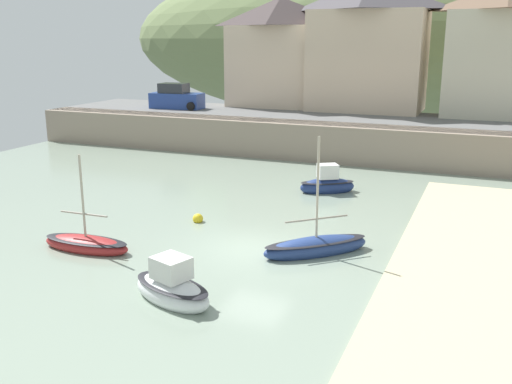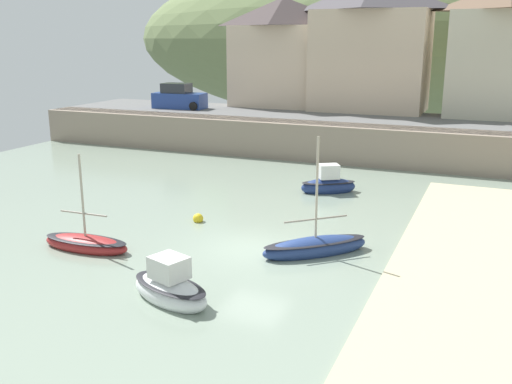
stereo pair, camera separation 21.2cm
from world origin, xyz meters
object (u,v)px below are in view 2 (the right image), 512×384
sailboat_far_left (170,288)px  mooring_buoy (198,219)px  parked_car_near_slipway (179,98)px  waterfront_building_centre (371,45)px  sailboat_nearest_shore (328,184)px  motorboat_with_cabin (86,243)px  waterfront_building_right (506,50)px  sailboat_blue_trim (315,247)px  waterfront_building_left (283,52)px

sailboat_far_left → mooring_buoy: size_ratio=7.07×
sailboat_far_left → parked_car_near_slipway: parked_car_near_slipway is taller
waterfront_building_centre → sailboat_nearest_shore: size_ratio=3.17×
sailboat_nearest_shore → motorboat_with_cabin: motorboat_with_cabin is taller
waterfront_building_right → sailboat_nearest_shore: bearing=-116.0°
sailboat_nearest_shore → waterfront_building_centre: bearing=63.7°
sailboat_blue_trim → motorboat_with_cabin: bearing=157.0°
waterfront_building_centre → parked_car_near_slipway: size_ratio=2.27×
waterfront_building_left → sailboat_blue_trim: (10.52, -24.80, -6.43)m
waterfront_building_left → sailboat_far_left: bearing=-75.9°
motorboat_with_cabin → sailboat_far_left: size_ratio=1.19×
waterfront_building_centre → parked_car_near_slipway: waterfront_building_centre is taller
waterfront_building_right → sailboat_far_left: bearing=-106.0°
waterfront_building_right → sailboat_far_left: (-8.68, -30.30, -6.57)m
motorboat_with_cabin → waterfront_building_left: bearing=92.8°
sailboat_nearest_shore → sailboat_far_left: bearing=-125.2°
waterfront_building_left → parked_car_near_slipway: size_ratio=2.01×
sailboat_nearest_shore → motorboat_with_cabin: 13.22m
waterfront_building_left → mooring_buoy: (4.66, -23.06, -6.57)m
sailboat_nearest_shore → waterfront_building_right: bearing=32.4°
waterfront_building_right → mooring_buoy: waterfront_building_right is taller
sailboat_nearest_shore → sailboat_blue_trim: (2.02, -8.79, -0.13)m
sailboat_blue_trim → mooring_buoy: size_ratio=10.06×
sailboat_nearest_shore → parked_car_near_slipway: size_ratio=0.72×
waterfront_building_left → sailboat_far_left: (7.62, -30.30, -6.31)m
sailboat_blue_trim → parked_car_near_slipway: bearing=88.1°
waterfront_building_centre → parked_car_near_slipway: (-14.00, -4.50, -4.06)m
waterfront_building_centre → waterfront_building_right: bearing=-0.0°
waterfront_building_left → sailboat_nearest_shore: size_ratio=2.80×
sailboat_nearest_shore → sailboat_far_left: sailboat_nearest_shore is taller
parked_car_near_slipway → sailboat_nearest_shore: bearing=-40.6°
waterfront_building_left → waterfront_building_right: waterfront_building_right is taller
sailboat_blue_trim → parked_car_near_slipway: size_ratio=1.09×
sailboat_blue_trim → mooring_buoy: bearing=120.7°
sailboat_blue_trim → sailboat_far_left: bearing=-160.6°
waterfront_building_right → sailboat_blue_trim: bearing=-103.1°
waterfront_building_centre → sailboat_far_left: waterfront_building_centre is taller
waterfront_building_centre → sailboat_far_left: 31.08m
parked_car_near_slipway → waterfront_building_right: bearing=6.9°
waterfront_building_centre → mooring_buoy: waterfront_building_centre is taller
waterfront_building_centre → sailboat_far_left: size_ratio=2.96×
sailboat_nearest_shore → parked_car_near_slipway: (-15.51, 11.51, 2.80)m
waterfront_building_centre → sailboat_blue_trim: waterfront_building_centre is taller
sailboat_far_left → sailboat_blue_trim: sailboat_blue_trim is taller
motorboat_with_cabin → mooring_buoy: 5.19m
mooring_buoy → sailboat_blue_trim: bearing=-16.6°
waterfront_building_left → sailboat_blue_trim: size_ratio=1.84×
sailboat_nearest_shore → sailboat_far_left: 14.32m
waterfront_building_right → sailboat_nearest_shore: (-7.80, -16.01, -6.56)m
motorboat_with_cabin → sailboat_far_left: motorboat_with_cabin is taller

